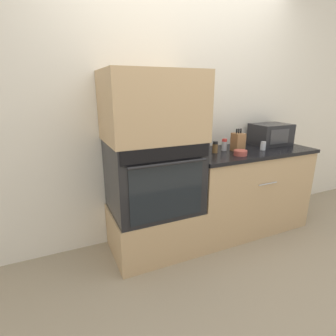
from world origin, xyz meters
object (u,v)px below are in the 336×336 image
at_px(condiment_jar_near, 243,145).
at_px(microwave, 271,134).
at_px(condiment_jar_mid, 263,146).
at_px(condiment_jar_back, 224,145).
at_px(bowl, 240,153).
at_px(knife_block, 238,142).
at_px(condiment_jar_far, 215,147).
at_px(wall_oven, 154,176).

bearing_deg(condiment_jar_near, microwave, 4.12).
bearing_deg(condiment_jar_mid, condiment_jar_near, 130.19).
bearing_deg(condiment_jar_back, condiment_jar_mid, -22.12).
relative_size(bowl, condiment_jar_near, 1.66).
bearing_deg(microwave, bowl, -157.03).
relative_size(knife_block, condiment_jar_back, 1.90).
xyz_separation_m(microwave, condiment_jar_mid, (-0.28, -0.19, -0.07)).
bearing_deg(bowl, condiment_jar_mid, 12.96).
distance_m(microwave, condiment_jar_near, 0.42).
distance_m(knife_block, condiment_jar_far, 0.26).
xyz_separation_m(wall_oven, condiment_jar_far, (0.65, 0.02, 0.20)).
distance_m(wall_oven, microwave, 1.47).
height_order(wall_oven, bowl, wall_oven).
bearing_deg(condiment_jar_near, condiment_jar_back, -178.73).
relative_size(bowl, condiment_jar_far, 1.11).
xyz_separation_m(bowl, condiment_jar_near, (0.22, 0.24, 0.01)).
relative_size(condiment_jar_mid, condiment_jar_back, 0.74).
xyz_separation_m(microwave, condiment_jar_near, (-0.41, -0.03, -0.08)).
xyz_separation_m(wall_oven, condiment_jar_back, (0.80, 0.07, 0.20)).
height_order(microwave, knife_block, microwave).
relative_size(bowl, condiment_jar_back, 1.06).
bearing_deg(condiment_jar_mid, wall_oven, 176.08).
relative_size(wall_oven, knife_block, 3.43).
bearing_deg(microwave, knife_block, -168.73).
bearing_deg(microwave, condiment_jar_mid, -146.10).
bearing_deg(microwave, wall_oven, -175.82).
bearing_deg(wall_oven, condiment_jar_back, 5.07).
bearing_deg(condiment_jar_near, knife_block, -148.89).
bearing_deg(condiment_jar_far, microwave, 6.09).
distance_m(wall_oven, knife_block, 0.94).
bearing_deg(wall_oven, microwave, 4.18).
height_order(condiment_jar_mid, condiment_jar_far, condiment_jar_far).
xyz_separation_m(knife_block, condiment_jar_near, (0.13, 0.08, -0.05)).
bearing_deg(condiment_jar_near, bowl, -133.02).
distance_m(wall_oven, bowl, 0.85).
bearing_deg(wall_oven, condiment_jar_far, 1.84).
height_order(wall_oven, condiment_jar_back, wall_oven).
xyz_separation_m(bowl, condiment_jar_mid, (0.35, 0.08, 0.02)).
height_order(bowl, condiment_jar_mid, condiment_jar_mid).
height_order(condiment_jar_near, condiment_jar_back, condiment_jar_back).
bearing_deg(knife_block, condiment_jar_mid, -16.83).
distance_m(wall_oven, condiment_jar_near, 1.05).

